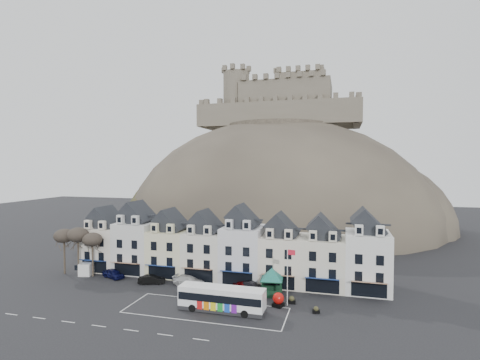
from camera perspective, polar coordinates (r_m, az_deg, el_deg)
name	(u,v)px	position (r m, az deg, el deg)	size (l,w,h in m)	color
ground	(189,312)	(54.02, -7.80, -19.32)	(300.00, 300.00, 0.00)	black
coach_bay_markings	(206,310)	(54.40, -5.20, -19.15)	(22.00, 7.50, 0.01)	silver
townhouse_terrace	(226,248)	(66.75, -2.20, -10.31)	(54.40, 9.35, 11.80)	silver
castle_hill	(281,228)	(118.21, 6.20, -7.30)	(100.00, 76.00, 68.00)	#36302A
castle	(282,102)	(125.19, 6.47, 11.67)	(50.20, 22.20, 22.00)	#645B4C
tree_left_far	(64,236)	(75.93, -25.23, -7.75)	(3.61, 3.61, 8.24)	#352C21
tree_left_mid	(78,235)	(73.97, -23.46, -7.72)	(3.78, 3.78, 8.64)	#352C21
tree_left_near	(92,240)	(72.27, -21.58, -8.48)	(3.43, 3.43, 7.84)	#352C21
bus	(222,298)	(53.30, -2.80, -17.49)	(11.87, 2.87, 3.34)	#262628
bus_shelter	(272,274)	(58.94, 4.88, -14.08)	(6.59, 6.59, 4.21)	black
red_buoy	(278,299)	(55.31, 5.85, -17.66)	(1.71, 1.71, 1.99)	black
flagpole	(288,273)	(54.74, 7.34, -13.82)	(1.17, 0.31, 8.24)	silver
white_van	(90,267)	(75.71, -21.94, -12.22)	(3.06, 5.11, 2.18)	white
planter_west	(316,310)	(54.02, 11.51, -18.83)	(1.04, 0.69, 0.96)	black
planter_east	(292,300)	(56.75, 7.89, -17.65)	(1.16, 0.78, 1.12)	black
car_navy	(113,274)	(71.29, -18.73, -13.35)	(1.85, 4.60, 1.57)	#0B0D38
car_black	(152,279)	(66.35, -13.32, -14.53)	(1.54, 4.41, 1.45)	black
car_silver	(186,278)	(66.32, -8.17, -14.59)	(2.08, 4.44, 1.25)	gray
car_white	(189,281)	(64.34, -7.78, -14.98)	(2.20, 5.42, 1.57)	silver
car_maroon	(244,285)	(62.26, 0.64, -15.72)	(1.45, 3.61, 1.23)	#540406
car_charcoal	(251,286)	(61.89, 1.74, -15.80)	(1.37, 3.93, 1.29)	black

